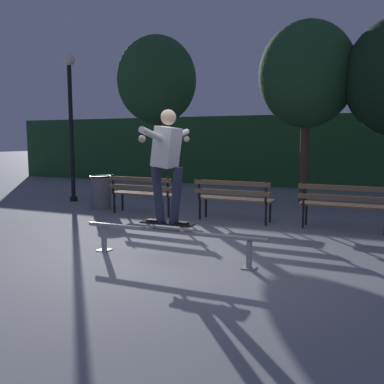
{
  "coord_description": "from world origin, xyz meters",
  "views": [
    {
      "loc": [
        2.55,
        -5.19,
        1.66
      ],
      "look_at": [
        -0.03,
        0.75,
        0.85
      ],
      "focal_mm": 39.36,
      "sensor_mm": 36.0,
      "label": 1
    }
  ],
  "objects": [
    {
      "name": "park_bench_right_center",
      "position": [
        2.08,
        2.85,
        0.54
      ],
      "size": [
        1.61,
        0.47,
        0.88
      ],
      "color": "black",
      "rests_on": "ground"
    },
    {
      "name": "skateboard",
      "position": [
        -0.06,
        -0.05,
        0.49
      ],
      "size": [
        0.78,
        0.2,
        0.09
      ],
      "color": "black",
      "rests_on": "grind_rail"
    },
    {
      "name": "grind_rail",
      "position": [
        0.0,
        -0.05,
        0.33
      ],
      "size": [
        2.74,
        0.18,
        0.42
      ],
      "color": "gray",
      "rests_on": "ground"
    },
    {
      "name": "hedge_backdrop",
      "position": [
        0.0,
        10.07,
        1.26
      ],
      "size": [
        24.0,
        1.2,
        2.52
      ],
      "primitive_type": "cube",
      "color": "#234C28",
      "rests_on": "ground"
    },
    {
      "name": "ground_plane",
      "position": [
        0.0,
        0.0,
        0.0
      ],
      "size": [
        90.0,
        90.0,
        0.0
      ],
      "primitive_type": "plane",
      "color": "slate"
    },
    {
      "name": "tree_far_left",
      "position": [
        -3.37,
        5.87,
        3.36
      ],
      "size": [
        2.3,
        2.3,
        4.64
      ],
      "color": "#4C3828",
      "rests_on": "ground"
    },
    {
      "name": "lamp_post_left",
      "position": [
        -4.91,
        3.91,
        2.48
      ],
      "size": [
        0.32,
        0.32,
        3.9
      ],
      "color": "black",
      "rests_on": "ground"
    },
    {
      "name": "park_bench_left_center",
      "position": [
        -0.03,
        2.85,
        0.54
      ],
      "size": [
        1.61,
        0.47,
        0.88
      ],
      "color": "black",
      "rests_on": "ground"
    },
    {
      "name": "trash_can",
      "position": [
        -3.47,
        3.15,
        0.41
      ],
      "size": [
        0.52,
        0.52,
        0.8
      ],
      "color": "slate",
      "rests_on": "ground"
    },
    {
      "name": "tree_behind_benches",
      "position": [
        0.86,
        6.06,
        3.29
      ],
      "size": [
        2.44,
        2.44,
        4.65
      ],
      "color": "#4C3828",
      "rests_on": "ground"
    },
    {
      "name": "park_bench_leftmost",
      "position": [
        -2.14,
        2.85,
        0.54
      ],
      "size": [
        1.61,
        0.47,
        0.88
      ],
      "color": "black",
      "rests_on": "ground"
    },
    {
      "name": "skateboarder",
      "position": [
        -0.06,
        -0.05,
        1.43
      ],
      "size": [
        0.62,
        1.41,
        1.56
      ],
      "color": "black",
      "rests_on": "skateboard"
    }
  ]
}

